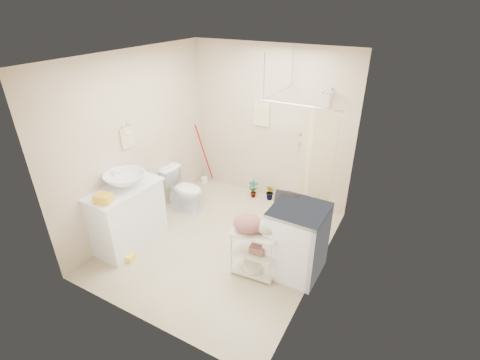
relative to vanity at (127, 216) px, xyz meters
The scene contains 23 objects.
floor 1.40m from the vanity, 28.40° to the left, with size 3.20×3.20×0.00m, color #B8AC8A.
ceiling 2.51m from the vanity, 28.40° to the left, with size 2.80×3.20×0.04m, color silver.
wall_back 2.65m from the vanity, 62.49° to the left, with size 2.80×0.04×2.60m, color #C6B599.
wall_front 1.73m from the vanity, 39.99° to the right, with size 2.80×0.04×2.60m, color #C6B599.
wall_left 1.08m from the vanity, 110.94° to the left, with size 0.04×3.20×2.60m, color #C6B599.
wall_right 2.77m from the vanity, 13.77° to the left, with size 0.04×3.20×2.60m, color #C6B599.
vanity is the anchor object (origin of this frame).
sink 0.56m from the vanity, 68.04° to the left, with size 0.56×0.56×0.19m, color silver.
counter_basket 0.65m from the vanity, 76.67° to the right, with size 0.20×0.16×0.11m, color gold.
floor_basket 0.56m from the vanity, 52.04° to the right, with size 0.24×0.19×0.13m, color yellow.
toilet 1.16m from the vanity, 84.03° to the left, with size 0.40×0.70×0.71m, color white.
mop 2.06m from the vanity, 92.64° to the left, with size 0.11×0.11×1.20m, color #9D0206, non-canonical shape.
potted_plant_a 2.26m from the vanity, 64.27° to the left, with size 0.17×0.12×0.33m, color brown.
potted_plant_b 2.46m from the vanity, 58.36° to the left, with size 0.16×0.13×0.30m, color brown.
hanging_towel 2.64m from the vanity, 65.41° to the left, with size 0.28×0.03×0.42m, color beige.
towel_ring 1.12m from the vanity, 117.25° to the left, with size 0.04×0.22×0.34m, color #D5C985, non-canonical shape.
tp_holder 0.75m from the vanity, 106.45° to the left, with size 0.08×0.12×0.14m, color white, non-canonical shape.
shower 2.68m from the vanity, 39.84° to the left, with size 1.10×1.10×2.10m, color silver, non-canonical shape.
shampoo_bottle_a 2.97m from the vanity, 50.18° to the left, with size 0.10×0.10×0.27m, color silver.
shampoo_bottle_b 2.99m from the vanity, 49.06° to the left, with size 0.07×0.07×0.16m, color #375893.
washing_machine 2.38m from the vanity, 14.82° to the left, with size 0.65×0.67×0.95m, color silver.
laundry_rack 1.88m from the vanity, ahead, with size 0.56×0.33×0.77m, color beige, non-canonical shape.
ironing_board 2.15m from the vanity, 17.58° to the left, with size 0.30×0.09×1.06m, color black, non-canonical shape.
Camera 1 is at (2.20, -3.45, 3.19)m, focal length 26.00 mm.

